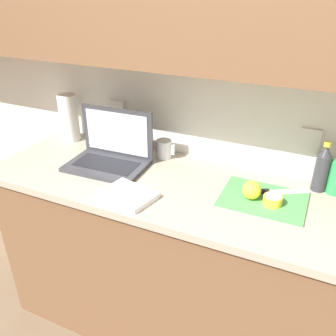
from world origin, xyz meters
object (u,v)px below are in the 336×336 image
bottle_water_clear (322,169)px  paper_towel_roll (69,118)px  cutting_board (263,199)px  laptop (111,152)px  lemon_half_cut (273,200)px  knife (264,192)px  measuring_cup (164,149)px  lemon_whole_beside (252,190)px

bottle_water_clear → paper_towel_roll: 1.35m
cutting_board → bottle_water_clear: bearing=42.8°
laptop → lemon_half_cut: 0.81m
cutting_board → knife: size_ratio=1.33×
paper_towel_roll → measuring_cup: bearing=0.8°
lemon_half_cut → lemon_whole_beside: 0.09m
bottle_water_clear → measuring_cup: (-0.76, 0.01, -0.06)m
cutting_board → paper_towel_roll: 1.17m
bottle_water_clear → measuring_cup: bearing=179.5°
lemon_whole_beside → paper_towel_roll: 1.12m
lemon_half_cut → lemon_whole_beside: lemon_whole_beside is taller
knife → lemon_whole_beside: lemon_whole_beside is taller
lemon_half_cut → measuring_cup: measuring_cup is taller
laptop → knife: laptop is taller
knife → bottle_water_clear: size_ratio=1.15×
lemon_half_cut → knife: bearing=122.5°
measuring_cup → paper_towel_roll: (-0.59, -0.01, 0.08)m
laptop → cutting_board: bearing=-3.8°
laptop → measuring_cup: bearing=37.3°
cutting_board → lemon_half_cut: (0.04, -0.03, 0.02)m
cutting_board → paper_towel_roll: size_ratio=1.32×
laptop → cutting_board: size_ratio=1.13×
bottle_water_clear → lemon_whole_beside: bearing=-140.2°
cutting_board → lemon_whole_beside: (-0.05, -0.02, 0.04)m
cutting_board → measuring_cup: (-0.55, 0.19, 0.04)m
cutting_board → bottle_water_clear: (0.20, 0.19, 0.10)m
cutting_board → lemon_half_cut: lemon_half_cut is taller
lemon_whole_beside → paper_towel_roll: (-1.10, 0.21, 0.08)m
laptop → paper_towel_roll: size_ratio=1.49×
knife → lemon_half_cut: (0.05, -0.07, 0.01)m
lemon_half_cut → measuring_cup: size_ratio=0.77×
knife → laptop: bearing=151.1°
paper_towel_roll → cutting_board: bearing=-9.2°
bottle_water_clear → paper_towel_roll: paper_towel_roll is taller
knife → measuring_cup: bearing=134.0°
lemon_whole_beside → measuring_cup: size_ratio=0.79×
knife → bottle_water_clear: 0.27m
paper_towel_roll → knife: bearing=-7.2°
cutting_board → lemon_half_cut: bearing=-37.2°
measuring_cup → knife: bearing=-15.5°
lemon_whole_beside → measuring_cup: measuring_cup is taller
knife → measuring_cup: 0.57m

